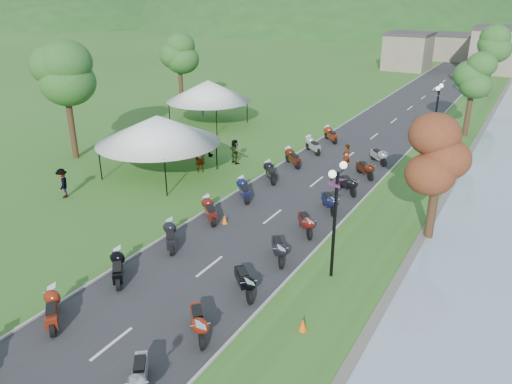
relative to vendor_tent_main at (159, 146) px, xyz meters
The scene contains 11 objects.
road 18.61m from the vendor_tent_main, 58.88° to the left, with size 7.00×120.00×0.02m, color #2E2E30.
far_building 61.31m from the vendor_tent_main, 82.91° to the left, with size 18.00×16.00×5.00m, color gray.
moto_row_left 10.35m from the vendor_tent_main, 47.92° to the right, with size 2.60×42.94×1.10m, color #331411, non-canonical shape.
moto_row_right 14.23m from the vendor_tent_main, 32.38° to the right, with size 2.60×36.33×1.10m, color #331411, non-canonical shape.
vendor_tent_main is the anchor object (origin of this frame).
vendor_tent_side 12.92m from the vendor_tent_main, 110.34° to the left, with size 4.97×4.97×4.00m, color white, non-canonical shape.
tree_park_left 8.29m from the vendor_tent_main, behind, with size 3.69×3.69×10.26m, color #35702A, non-canonical shape.
tree_lakeside 17.45m from the vendor_tent_main, ahead, with size 2.25×2.25×6.24m, color #35702A, non-canonical shape.
pedestrian_a 3.30m from the vendor_tent_main, 39.77° to the left, with size 0.67×0.49×1.84m, color slate.
pedestrian_b 4.34m from the vendor_tent_main, 84.40° to the left, with size 0.76×0.42×1.56m, color slate.
pedestrian_c 6.68m from the vendor_tent_main, 112.67° to the right, with size 1.15×0.47×1.78m, color slate.
Camera 1 is at (11.40, 0.28, 11.63)m, focal length 35.00 mm.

